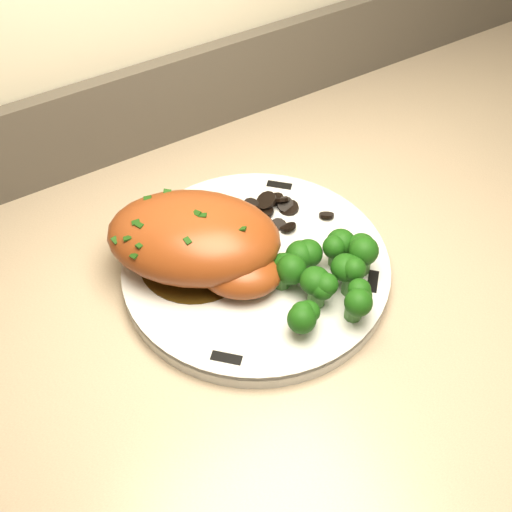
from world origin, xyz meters
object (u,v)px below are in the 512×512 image
counter (425,383)px  chicken_breast (199,241)px  plate (256,268)px  broccoli_florets (327,275)px

counter → chicken_breast: size_ratio=9.37×
plate → counter: bearing=-8.1°
plate → broccoli_florets: 0.09m
plate → chicken_breast: 0.08m
chicken_breast → broccoli_florets: (0.10, -0.10, -0.01)m
broccoli_florets → counter: bearing=5.1°
counter → plate: size_ratio=7.14×
plate → chicken_breast: (-0.05, 0.03, 0.05)m
chicken_breast → broccoli_florets: size_ratio=1.82×
counter → chicken_breast: bearing=168.6°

